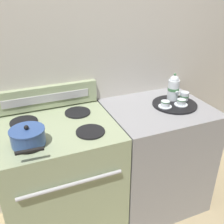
% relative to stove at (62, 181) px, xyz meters
% --- Properties ---
extents(ground_plane, '(6.00, 6.00, 0.00)m').
position_rel_stove_xyz_m(ground_plane, '(0.39, 0.00, -0.46)').
color(ground_plane, tan).
extents(wall_back, '(6.00, 0.05, 2.20)m').
position_rel_stove_xyz_m(wall_back, '(0.39, 0.36, 0.64)').
color(wall_back, beige).
rests_on(wall_back, ground).
extents(stove, '(0.79, 0.69, 0.93)m').
position_rel_stove_xyz_m(stove, '(0.00, 0.00, 0.00)').
color(stove, '#9EAD84').
rests_on(stove, ground).
extents(control_panel, '(0.78, 0.05, 0.17)m').
position_rel_stove_xyz_m(control_panel, '(0.00, 0.31, 0.55)').
color(control_panel, '#9EAD84').
rests_on(control_panel, stove).
extents(side_counter, '(0.78, 0.66, 0.92)m').
position_rel_stove_xyz_m(side_counter, '(0.80, 0.00, -0.00)').
color(side_counter, '#939399').
rests_on(side_counter, ground).
extents(saucepan, '(0.20, 0.29, 0.12)m').
position_rel_stove_xyz_m(saucepan, '(-0.19, -0.15, 0.52)').
color(saucepan, '#335193').
rests_on(saucepan, stove).
extents(serving_tray, '(0.35, 0.35, 0.01)m').
position_rel_stove_xyz_m(serving_tray, '(0.93, -0.01, 0.47)').
color(serving_tray, black).
rests_on(serving_tray, side_counter).
extents(teapot, '(0.09, 0.15, 0.22)m').
position_rel_stove_xyz_m(teapot, '(0.96, 0.07, 0.57)').
color(teapot, silver).
rests_on(teapot, serving_tray).
extents(teacup_left, '(0.10, 0.10, 0.05)m').
position_rel_stove_xyz_m(teacup_left, '(0.96, -0.05, 0.49)').
color(teacup_left, silver).
rests_on(teacup_left, serving_tray).
extents(teacup_right, '(0.10, 0.10, 0.05)m').
position_rel_stove_xyz_m(teacup_right, '(0.83, -0.03, 0.49)').
color(teacup_right, silver).
rests_on(teacup_right, serving_tray).
extents(creamer_jug, '(0.07, 0.07, 0.07)m').
position_rel_stove_xyz_m(creamer_jug, '(1.04, 0.02, 0.50)').
color(creamer_jug, silver).
rests_on(creamer_jug, serving_tray).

